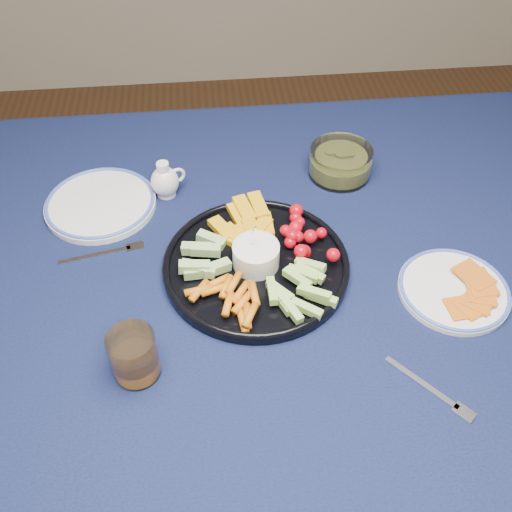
{
  "coord_description": "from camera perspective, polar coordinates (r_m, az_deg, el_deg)",
  "views": [
    {
      "loc": [
        -0.06,
        -0.72,
        1.52
      ],
      "look_at": [
        0.01,
        -0.02,
        0.78
      ],
      "focal_mm": 40.0,
      "sensor_mm": 36.0,
      "label": 1
    }
  ],
  "objects": [
    {
      "name": "cheese_plate",
      "position": [
        1.06,
        19.21,
        -3.1
      ],
      "size": [
        0.19,
        0.19,
        0.02
      ],
      "color": "white",
      "rests_on": "dining_table"
    },
    {
      "name": "fork_right",
      "position": [
        0.93,
        17.54,
        -12.93
      ],
      "size": [
        0.11,
        0.13,
        0.0
      ],
      "color": "white",
      "rests_on": "dining_table"
    },
    {
      "name": "pickle_bowl",
      "position": [
        1.25,
        8.42,
        9.16
      ],
      "size": [
        0.13,
        0.13,
        0.06
      ],
      "color": "white",
      "rests_on": "dining_table"
    },
    {
      "name": "creamer_pitcher",
      "position": [
        1.19,
        -9.06,
        7.41
      ],
      "size": [
        0.07,
        0.06,
        0.08
      ],
      "color": "white",
      "rests_on": "dining_table"
    },
    {
      "name": "crudite_platter",
      "position": [
        1.03,
        -0.14,
        -0.63
      ],
      "size": [
        0.34,
        0.34,
        0.11
      ],
      "color": "black",
      "rests_on": "dining_table"
    },
    {
      "name": "fork_left",
      "position": [
        1.11,
        -14.44,
        0.36
      ],
      "size": [
        0.16,
        0.05,
        0.0
      ],
      "color": "white",
      "rests_on": "dining_table"
    },
    {
      "name": "juice_tumbler",
      "position": [
        0.9,
        -12.05,
        -9.89
      ],
      "size": [
        0.07,
        0.07,
        0.09
      ],
      "color": "white",
      "rests_on": "dining_table"
    },
    {
      "name": "side_plate_extra",
      "position": [
        1.2,
        -15.29,
        5.1
      ],
      "size": [
        0.22,
        0.22,
        0.02
      ],
      "color": "white",
      "rests_on": "dining_table"
    },
    {
      "name": "dining_table",
      "position": [
        1.12,
        -0.69,
        -3.72
      ],
      "size": [
        1.67,
        1.07,
        0.75
      ],
      "color": "#452E17",
      "rests_on": "ground"
    }
  ]
}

